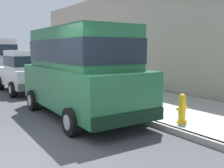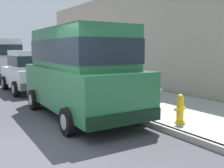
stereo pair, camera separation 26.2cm
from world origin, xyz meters
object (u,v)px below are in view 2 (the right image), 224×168
(car_silver_van, at_px, (2,58))
(dog_grey, at_px, (154,92))
(car_green_van, at_px, (79,68))
(car_white_hatchback, at_px, (29,70))
(fire_hydrant, at_px, (180,110))

(car_silver_van, height_order, dog_grey, car_silver_van)
(car_green_van, bearing_deg, car_white_hatchback, 89.66)
(car_silver_van, xyz_separation_m, fire_hydrant, (1.53, -13.37, -0.92))
(car_white_hatchback, relative_size, fire_hydrant, 5.26)
(car_silver_van, bearing_deg, fire_hydrant, -83.47)
(car_white_hatchback, bearing_deg, car_green_van, -90.34)
(car_silver_van, bearing_deg, dog_grey, -74.97)
(car_white_hatchback, xyz_separation_m, dog_grey, (2.82, -5.25, -0.55))
(car_silver_van, height_order, fire_hydrant, car_silver_van)
(car_silver_van, bearing_deg, car_white_hatchback, -88.95)
(car_silver_van, xyz_separation_m, dog_grey, (2.92, -10.89, -0.97))
(car_white_hatchback, bearing_deg, fire_hydrant, -79.55)
(car_white_hatchback, distance_m, fire_hydrant, 7.88)
(car_silver_van, relative_size, fire_hydrant, 6.84)
(dog_grey, bearing_deg, car_white_hatchback, 118.23)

